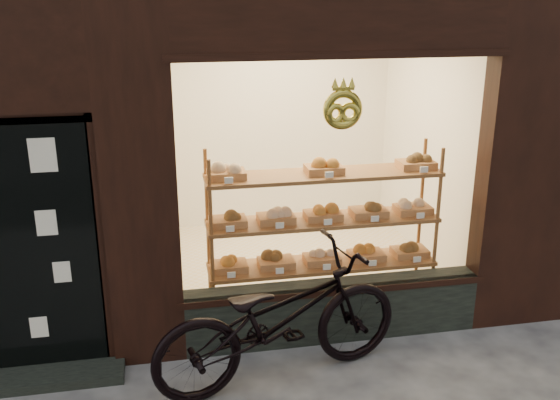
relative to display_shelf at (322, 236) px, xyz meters
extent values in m
cube|color=black|center=(0.00, -0.42, -0.57)|extent=(2.70, 0.25, 0.55)
cube|color=black|center=(-2.45, -0.49, 0.26)|extent=(0.90, 0.04, 2.15)
cube|color=black|center=(-2.45, -0.65, -0.80)|extent=(1.15, 0.35, 0.08)
torus|color=gold|center=(0.00, -0.53, 1.31)|extent=(0.33, 0.07, 0.33)
cube|color=brown|center=(0.00, 0.00, -0.79)|extent=(2.20, 0.45, 0.04)
cube|color=brown|center=(0.00, 0.00, -0.29)|extent=(2.20, 0.45, 0.03)
cube|color=brown|center=(0.00, 0.00, 0.16)|extent=(2.20, 0.45, 0.04)
cube|color=brown|center=(0.00, 0.00, 0.61)|extent=(2.20, 0.45, 0.04)
cylinder|color=brown|center=(-1.07, -0.19, 0.01)|extent=(0.04, 0.04, 1.70)
cylinder|color=brown|center=(1.07, -0.19, 0.01)|extent=(0.04, 0.04, 1.70)
cylinder|color=brown|center=(-1.07, 0.20, 0.01)|extent=(0.04, 0.04, 1.70)
cylinder|color=brown|center=(1.07, 0.20, 0.01)|extent=(0.04, 0.04, 1.70)
cube|color=brown|center=(-0.90, 0.00, -0.24)|extent=(0.34, 0.24, 0.07)
sphere|color=orange|center=(-0.90, 0.00, -0.15)|extent=(0.11, 0.11, 0.11)
cube|color=white|center=(-0.90, -0.18, -0.24)|extent=(0.07, 0.01, 0.05)
cube|color=brown|center=(-0.45, 0.00, -0.24)|extent=(0.34, 0.24, 0.07)
sphere|color=brown|center=(-0.45, 0.00, -0.15)|extent=(0.11, 0.11, 0.11)
cube|color=white|center=(-0.45, -0.18, -0.24)|extent=(0.07, 0.01, 0.05)
cube|color=brown|center=(0.00, 0.00, -0.24)|extent=(0.34, 0.24, 0.07)
sphere|color=#E1B284|center=(0.00, 0.00, -0.15)|extent=(0.11, 0.11, 0.11)
cube|color=white|center=(0.00, -0.18, -0.24)|extent=(0.07, 0.01, 0.05)
cube|color=brown|center=(0.45, 0.00, -0.24)|extent=(0.34, 0.24, 0.07)
sphere|color=orange|center=(0.45, 0.00, -0.15)|extent=(0.11, 0.11, 0.11)
cube|color=white|center=(0.45, -0.18, -0.24)|extent=(0.07, 0.01, 0.05)
cube|color=brown|center=(0.90, 0.00, -0.24)|extent=(0.34, 0.24, 0.07)
sphere|color=brown|center=(0.90, 0.00, -0.15)|extent=(0.11, 0.11, 0.11)
cube|color=white|center=(0.90, -0.18, -0.24)|extent=(0.08, 0.01, 0.05)
cube|color=brown|center=(-0.90, 0.00, 0.21)|extent=(0.34, 0.24, 0.07)
sphere|color=brown|center=(-0.90, 0.00, 0.30)|extent=(0.11, 0.11, 0.11)
cube|color=white|center=(-0.90, -0.18, 0.21)|extent=(0.07, 0.01, 0.06)
cube|color=brown|center=(-0.45, 0.00, 0.21)|extent=(0.34, 0.24, 0.07)
sphere|color=#E1B284|center=(-0.45, 0.00, 0.30)|extent=(0.11, 0.11, 0.11)
cube|color=white|center=(-0.45, -0.18, 0.21)|extent=(0.07, 0.01, 0.06)
cube|color=brown|center=(0.00, 0.00, 0.21)|extent=(0.34, 0.24, 0.07)
sphere|color=orange|center=(0.00, 0.00, 0.30)|extent=(0.11, 0.11, 0.11)
cube|color=white|center=(0.00, -0.18, 0.21)|extent=(0.07, 0.01, 0.06)
cube|color=brown|center=(0.45, 0.00, 0.21)|extent=(0.34, 0.24, 0.07)
sphere|color=brown|center=(0.45, 0.00, 0.30)|extent=(0.11, 0.11, 0.11)
cube|color=white|center=(0.45, -0.18, 0.21)|extent=(0.07, 0.01, 0.06)
cube|color=brown|center=(0.90, 0.00, 0.21)|extent=(0.34, 0.24, 0.07)
sphere|color=#E1B284|center=(0.90, 0.00, 0.30)|extent=(0.11, 0.11, 0.11)
cube|color=white|center=(0.90, -0.18, 0.21)|extent=(0.08, 0.01, 0.06)
cube|color=brown|center=(-0.90, 0.00, 0.66)|extent=(0.34, 0.24, 0.07)
sphere|color=#E1B284|center=(-0.90, 0.00, 0.75)|extent=(0.11, 0.11, 0.11)
cube|color=white|center=(-0.90, -0.18, 0.66)|extent=(0.07, 0.01, 0.06)
cube|color=brown|center=(0.00, 0.00, 0.66)|extent=(0.34, 0.24, 0.07)
sphere|color=orange|center=(0.00, 0.00, 0.75)|extent=(0.11, 0.11, 0.11)
cube|color=white|center=(0.00, -0.18, 0.66)|extent=(0.07, 0.01, 0.06)
cube|color=brown|center=(0.90, 0.00, 0.66)|extent=(0.34, 0.24, 0.07)
sphere|color=brown|center=(0.90, 0.00, 0.75)|extent=(0.11, 0.11, 0.11)
cube|color=white|center=(0.90, -0.18, 0.66)|extent=(0.08, 0.01, 0.06)
imported|color=black|center=(-0.60, -0.97, -0.28)|extent=(2.24, 1.21, 1.12)
camera|label=1|loc=(-1.45, -5.34, 2.22)|focal=40.00mm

